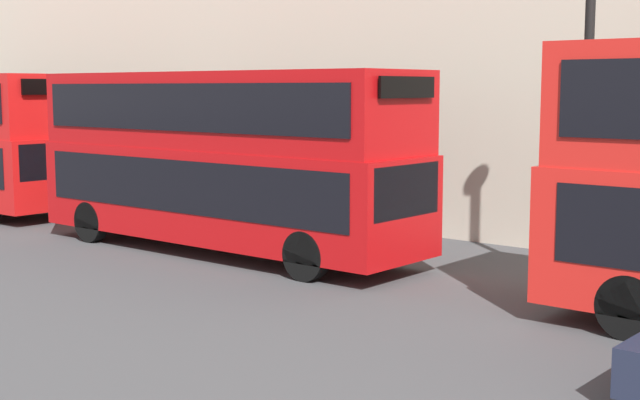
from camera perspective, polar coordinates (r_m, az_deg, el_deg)
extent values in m
cylinder|color=black|center=(14.19, 19.22, -6.48)|extent=(0.30, 1.00, 1.00)
cube|color=#B20C0F|center=(20.46, -6.23, 0.47)|extent=(2.55, 10.15, 2.05)
cube|color=#B20C0F|center=(20.32, -6.30, 5.74)|extent=(2.50, 9.95, 1.70)
cube|color=black|center=(20.43, -6.24, 1.15)|extent=(2.59, 9.34, 1.15)
cube|color=black|center=(20.32, -6.31, 5.98)|extent=(2.59, 9.34, 1.02)
cube|color=black|center=(17.16, 5.53, 0.57)|extent=(2.17, 0.06, 1.03)
cube|color=black|center=(17.05, 5.61, 7.20)|extent=(1.78, 0.06, 0.41)
cylinder|color=black|center=(17.41, -0.90, -3.59)|extent=(0.30, 1.00, 1.00)
cylinder|color=black|center=(19.15, 3.50, -2.61)|extent=(0.30, 1.00, 1.00)
cylinder|color=black|center=(22.51, -14.44, -1.36)|extent=(0.30, 1.00, 1.00)
cylinder|color=black|center=(23.88, -10.06, -0.76)|extent=(0.30, 1.00, 1.00)
cube|color=black|center=(25.63, -16.68, 2.40)|extent=(2.17, 0.06, 1.00)
cube|color=black|center=(25.56, -16.84, 6.95)|extent=(1.78, 0.06, 0.43)
cylinder|color=black|center=(27.68, -16.45, 0.13)|extent=(0.30, 1.00, 1.00)
cylinder|color=black|center=(17.16, 16.68, 4.91)|extent=(0.18, 0.18, 6.33)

